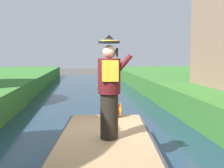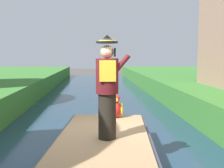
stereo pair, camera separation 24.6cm
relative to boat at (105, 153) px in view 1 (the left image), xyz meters
name	(u,v)px [view 1 (the left image)]	position (x,y,z in m)	size (l,w,h in m)	color
ground_plane	(103,164)	(0.00, 0.48, -0.40)	(80.00, 80.00, 0.00)	#4C4742
canal_water	(103,162)	(0.00, 0.48, -0.35)	(5.51, 48.00, 0.10)	#1E384C
boat	(105,153)	(0.00, 0.00, 0.00)	(2.19, 4.35, 0.61)	#333842
person_pirate	(109,88)	(0.07, -0.09, 1.23)	(0.61, 0.42, 1.85)	black
parrot_plush	(114,108)	(0.35, 1.59, 0.55)	(0.36, 0.34, 0.57)	red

